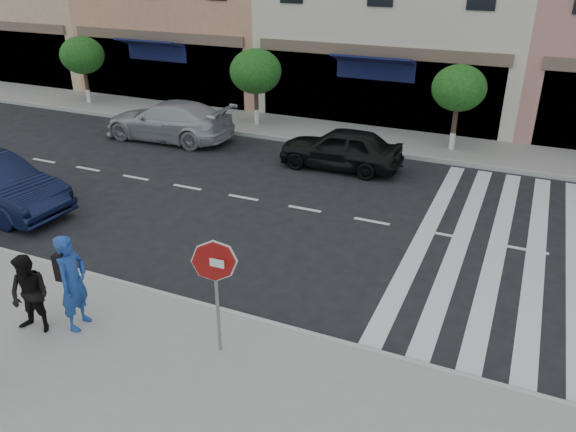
{
  "coord_description": "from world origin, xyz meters",
  "views": [
    {
      "loc": [
        5.56,
        -9.6,
        6.75
      ],
      "look_at": [
        0.96,
        0.68,
        1.4
      ],
      "focal_mm": 35.0,
      "sensor_mm": 36.0,
      "label": 1
    }
  ],
  "objects_px": {
    "car_far_left": "(169,121)",
    "car_far_mid": "(341,148)",
    "stop_sign": "(215,271)",
    "walker": "(30,295)",
    "photographer": "(73,282)"
  },
  "relations": [
    {
      "from": "photographer",
      "to": "walker",
      "type": "bearing_deg",
      "value": 116.69
    },
    {
      "from": "stop_sign",
      "to": "walker",
      "type": "bearing_deg",
      "value": -166.58
    },
    {
      "from": "photographer",
      "to": "car_far_mid",
      "type": "bearing_deg",
      "value": -17.5
    },
    {
      "from": "stop_sign",
      "to": "car_far_left",
      "type": "xyz_separation_m",
      "value": [
        -8.44,
        10.53,
        -1.06
      ]
    },
    {
      "from": "photographer",
      "to": "walker",
      "type": "xyz_separation_m",
      "value": [
        -0.64,
        -0.46,
        -0.17
      ]
    },
    {
      "from": "walker",
      "to": "car_far_mid",
      "type": "height_order",
      "value": "walker"
    },
    {
      "from": "car_far_mid",
      "to": "car_far_left",
      "type": "bearing_deg",
      "value": -93.41
    },
    {
      "from": "walker",
      "to": "car_far_mid",
      "type": "xyz_separation_m",
      "value": [
        2.22,
        11.13,
        -0.25
      ]
    },
    {
      "from": "photographer",
      "to": "car_far_mid",
      "type": "relative_size",
      "value": 0.47
    },
    {
      "from": "car_far_left",
      "to": "car_far_mid",
      "type": "distance_m",
      "value": 7.18
    },
    {
      "from": "car_far_left",
      "to": "car_far_mid",
      "type": "xyz_separation_m",
      "value": [
        7.17,
        -0.32,
        -0.05
      ]
    },
    {
      "from": "photographer",
      "to": "walker",
      "type": "distance_m",
      "value": 0.81
    },
    {
      "from": "car_far_mid",
      "to": "stop_sign",
      "type": "bearing_deg",
      "value": 6.16
    },
    {
      "from": "walker",
      "to": "car_far_mid",
      "type": "relative_size",
      "value": 0.39
    },
    {
      "from": "stop_sign",
      "to": "car_far_left",
      "type": "distance_m",
      "value": 13.54
    }
  ]
}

